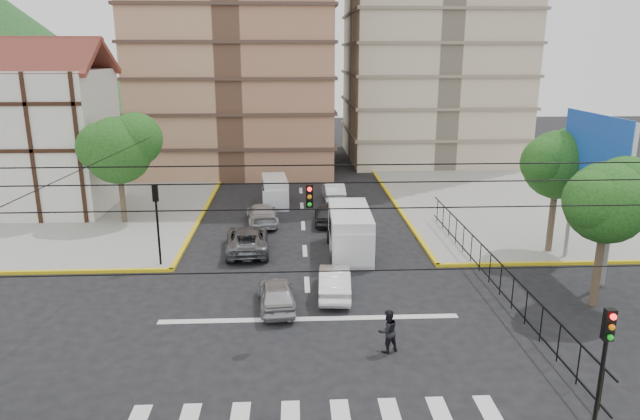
{
  "coord_description": "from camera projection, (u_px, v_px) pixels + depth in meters",
  "views": [
    {
      "loc": [
        -0.61,
        -21.32,
        11.14
      ],
      "look_at": [
        0.62,
        4.43,
        4.0
      ],
      "focal_mm": 32.0,
      "sensor_mm": 36.0,
      "label": 1
    }
  ],
  "objects": [
    {
      "name": "car_darkgrey_mid_right",
      "position": [
        326.0,
        214.0,
        38.26
      ],
      "size": [
        1.7,
        3.91,
        1.31
      ],
      "primitive_type": "imported",
      "rotation": [
        0.0,
        0.0,
        3.1
      ],
      "color": "#2A2A2D",
      "rests_on": "ground"
    },
    {
      "name": "car_white_front_right",
      "position": [
        334.0,
        281.0,
        26.97
      ],
      "size": [
        1.69,
        4.25,
        1.37
      ],
      "primitive_type": "imported",
      "rotation": [
        0.0,
        0.0,
        3.08
      ],
      "color": "white",
      "rests_on": "ground"
    },
    {
      "name": "van_left_lane",
      "position": [
        275.0,
        192.0,
        42.8
      ],
      "size": [
        2.15,
        4.65,
        2.04
      ],
      "rotation": [
        0.0,
        0.0,
        0.09
      ],
      "color": "silver",
      "rests_on": "ground"
    },
    {
      "name": "tree_park_c",
      "position": [
        560.0,
        161.0,
        31.42
      ],
      "size": [
        4.65,
        3.8,
        7.25
      ],
      "color": "#473828",
      "rests_on": "ground"
    },
    {
      "name": "traffic_light_hanging",
      "position": [
        311.0,
        207.0,
        19.99
      ],
      "size": [
        18.0,
        9.12,
        0.92
      ],
      "color": "black",
      "rests_on": "ground"
    },
    {
      "name": "tree_park_a",
      "position": [
        609.0,
        199.0,
        24.73
      ],
      "size": [
        4.41,
        3.6,
        6.83
      ],
      "color": "#473828",
      "rests_on": "ground"
    },
    {
      "name": "sidewalk_nw",
      "position": [
        30.0,
        209.0,
        41.84
      ],
      "size": [
        26.0,
        26.0,
        0.15
      ],
      "primitive_type": "cube",
      "color": "gray",
      "rests_on": "ground"
    },
    {
      "name": "tree_tudor",
      "position": [
        119.0,
        147.0,
        37.0
      ],
      "size": [
        5.39,
        4.4,
        7.43
      ],
      "color": "#473828",
      "rests_on": "ground"
    },
    {
      "name": "pedestrian_crosswalk",
      "position": [
        388.0,
        331.0,
        21.79
      ],
      "size": [
        1.03,
        0.94,
        1.72
      ],
      "primitive_type": "imported",
      "rotation": [
        0.0,
        0.0,
        3.56
      ],
      "color": "black",
      "rests_on": "ground"
    },
    {
      "name": "car_silver_rear_left",
      "position": [
        262.0,
        214.0,
        38.2
      ],
      "size": [
        2.48,
        4.93,
        1.38
      ],
      "primitive_type": "imported",
      "rotation": [
        0.0,
        0.0,
        3.26
      ],
      "color": "#B6B7BB",
      "rests_on": "ground"
    },
    {
      "name": "billboard",
      "position": [
        596.0,
        159.0,
        28.36
      ],
      "size": [
        0.36,
        6.2,
        8.1
      ],
      "color": "slate",
      "rests_on": "ground"
    },
    {
      "name": "van_right_lane",
      "position": [
        350.0,
        234.0,
        32.18
      ],
      "size": [
        2.38,
        5.76,
        2.57
      ],
      "rotation": [
        0.0,
        0.0,
        -0.02
      ],
      "color": "silver",
      "rests_on": "ground"
    },
    {
      "name": "stop_line",
      "position": [
        309.0,
        319.0,
        24.68
      ],
      "size": [
        13.0,
        0.4,
        0.01
      ],
      "primitive_type": "cube",
      "color": "silver",
      "rests_on": "ground"
    },
    {
      "name": "tudor_building",
      "position": [
        34.0,
        138.0,
        40.5
      ],
      "size": [
        10.8,
        8.05,
        12.23
      ],
      "color": "silver",
      "rests_on": "ground"
    },
    {
      "name": "car_silver_front_left",
      "position": [
        276.0,
        294.0,
        25.61
      ],
      "size": [
        1.97,
        4.06,
        1.33
      ],
      "primitive_type": "imported",
      "rotation": [
        0.0,
        0.0,
        3.24
      ],
      "color": "#B0B0B5",
      "rests_on": "ground"
    },
    {
      "name": "traffic_light_se",
      "position": [
        604.0,
        357.0,
        15.54
      ],
      "size": [
        0.28,
        0.22,
        4.4
      ],
      "color": "black",
      "rests_on": "ground"
    },
    {
      "name": "car_grey_mid_left",
      "position": [
        247.0,
        239.0,
        32.91
      ],
      "size": [
        2.76,
        5.34,
        1.44
      ],
      "primitive_type": "imported",
      "rotation": [
        0.0,
        0.0,
        3.21
      ],
      "color": "slate",
      "rests_on": "ground"
    },
    {
      "name": "traffic_light_nw",
      "position": [
        157.0,
        211.0,
        29.84
      ],
      "size": [
        0.28,
        0.22,
        4.4
      ],
      "color": "black",
      "rests_on": "ground"
    },
    {
      "name": "ground",
      "position": [
        310.0,
        332.0,
        23.53
      ],
      "size": [
        160.0,
        160.0,
        0.0
      ],
      "primitive_type": "plane",
      "color": "black",
      "rests_on": "ground"
    },
    {
      "name": "sidewalk_ne",
      "position": [
        562.0,
        202.0,
        43.68
      ],
      "size": [
        26.0,
        26.0,
        0.15
      ],
      "primitive_type": "cube",
      "color": "gray",
      "rests_on": "ground"
    },
    {
      "name": "car_white_rear_right",
      "position": [
        334.0,
        191.0,
        44.24
      ],
      "size": [
        1.66,
        4.42,
        1.44
      ],
      "primitive_type": "imported",
      "rotation": [
        0.0,
        0.0,
        3.17
      ],
      "color": "silver",
      "rests_on": "ground"
    },
    {
      "name": "park_fence",
      "position": [
        488.0,
        285.0,
        28.27
      ],
      "size": [
        0.1,
        22.5,
        1.66
      ],
      "primitive_type": null,
      "color": "black",
      "rests_on": "ground"
    }
  ]
}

